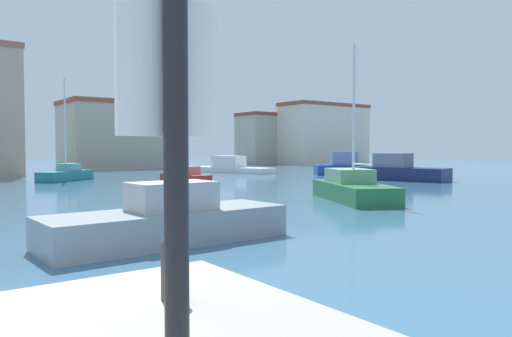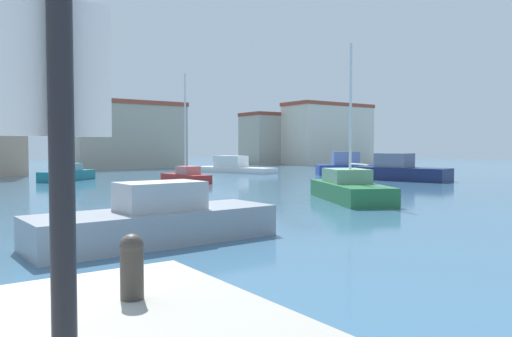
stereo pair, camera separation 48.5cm
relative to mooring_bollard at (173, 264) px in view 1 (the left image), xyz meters
The scene contains 12 objects.
water 26.14m from the mooring_bollard, 57.39° to the left, with size 160.00×160.00×0.00m, color #38607F.
mooring_bollard is the anchor object (origin of this frame).
sailboat_red_behind_lamppost 29.59m from the mooring_bollard, 61.67° to the left, with size 1.69×4.68×7.54m.
sailboat_teal_far_left 33.65m from the mooring_bollard, 76.54° to the left, with size 4.75×4.36×7.44m.
motorboat_blue_center_channel 39.85m from the mooring_bollard, 40.74° to the left, with size 6.14×4.75×2.06m.
motorboat_white_far_right 43.02m from the mooring_bollard, 55.97° to the left, with size 4.81×9.08×1.63m.
motorboat_navy_outer_mooring 33.78m from the mooring_bollard, 34.09° to the left, with size 3.95×7.38×2.00m.
sailboat_green_mid_harbor 18.46m from the mooring_bollard, 37.22° to the left, with size 4.65×6.44×7.13m.
motorboat_grey_distant_north 7.76m from the mooring_bollard, 64.15° to the left, with size 6.34×2.29×1.55m.
waterfront_apartments 56.64m from the mooring_bollard, 69.64° to the left, with size 13.08×8.52×7.85m.
warehouse_block 67.84m from the mooring_bollard, 52.07° to the left, with size 7.15×5.40×7.45m.
yacht_club 68.34m from the mooring_bollard, 44.70° to the left, with size 13.39×5.90×8.77m.
Camera 1 is at (-1.30, -6.47, 2.43)m, focal length 34.70 mm.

